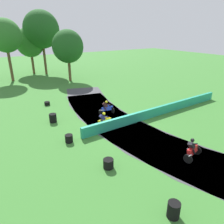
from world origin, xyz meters
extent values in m
plane|color=#38752D|center=(0.00, 0.00, 0.00)|extent=(120.00, 120.00, 0.00)
cube|color=#3D3D42|center=(1.50, 10.23, 0.00)|extent=(6.74, 8.54, 0.01)
cube|color=#3D3D42|center=(0.60, 6.88, 0.00)|extent=(6.03, 8.24, 0.01)
cube|color=#3D3D42|center=(0.10, 3.46, 0.00)|extent=(5.23, 7.82, 0.01)
cube|color=#3D3D42|center=(0.02, 0.00, 0.00)|extent=(4.87, 7.61, 0.01)
cube|color=#3D3D42|center=(0.34, -3.44, 0.00)|extent=(5.70, 8.08, 0.01)
cube|color=#3D3D42|center=(1.07, -6.83, 0.00)|extent=(6.45, 8.42, 0.01)
cube|color=#239375|center=(4.94, 0.17, 0.45)|extent=(17.58, 0.90, 0.90)
cylinder|color=black|center=(1.14, 3.04, 0.28)|extent=(0.18, 0.77, 0.77)
cylinder|color=black|center=(-0.25, 3.21, 0.28)|extent=(0.18, 0.77, 0.77)
cube|color=#1E38B2|center=(0.45, 3.22, 0.57)|extent=(1.04, 0.51, 0.47)
ellipsoid|color=#1E38B2|center=(0.64, 3.29, 0.81)|extent=(0.48, 0.39, 0.32)
cone|color=#1E38B2|center=(1.13, 3.18, 0.68)|extent=(0.42, 0.41, 0.49)
cylinder|color=#B2B2B7|center=(-0.16, 3.15, 0.53)|extent=(0.42, 0.18, 0.18)
cube|color=#331919|center=(0.39, 3.36, 0.93)|extent=(0.51, 0.48, 0.63)
sphere|color=yellow|center=(0.62, 3.43, 1.19)|extent=(0.26, 0.26, 0.26)
cylinder|color=#331919|center=(0.69, 3.50, 0.89)|extent=(0.43, 0.20, 0.25)
cylinder|color=#331919|center=(0.65, 3.17, 1.01)|extent=(0.43, 0.20, 0.25)
cylinder|color=#331919|center=(0.29, 3.42, 0.52)|extent=(0.27, 0.25, 0.42)
cylinder|color=#331919|center=(0.25, 3.08, 0.64)|extent=(0.27, 0.25, 0.42)
cylinder|color=black|center=(-0.66, 0.59, 0.29)|extent=(0.13, 0.74, 0.74)
cylinder|color=black|center=(-2.05, 0.51, 0.29)|extent=(0.13, 0.74, 0.74)
cube|color=yellow|center=(-1.36, 0.63, 0.58)|extent=(1.02, 0.43, 0.46)
ellipsoid|color=yellow|center=(-1.18, 0.71, 0.83)|extent=(0.46, 0.36, 0.31)
cone|color=yellow|center=(-0.68, 0.70, 0.69)|extent=(0.41, 0.42, 0.47)
cylinder|color=#B2B2B7|center=(-1.95, 0.46, 0.53)|extent=(0.41, 0.11, 0.18)
cube|color=#1E1E4C|center=(-1.44, 0.73, 0.95)|extent=(0.51, 0.43, 0.62)
sphere|color=yellow|center=(-1.23, 0.81, 1.22)|extent=(0.26, 0.26, 0.26)
cylinder|color=#1E1E4C|center=(-1.17, 0.92, 0.92)|extent=(0.43, 0.13, 0.24)
cylinder|color=#1E1E4C|center=(-1.16, 0.57, 1.02)|extent=(0.43, 0.13, 0.24)
cylinder|color=#1E1E4C|center=(-1.55, 0.80, 0.55)|extent=(0.28, 0.21, 0.42)
cylinder|color=#1E1E4C|center=(-1.53, 0.45, 0.65)|extent=(0.28, 0.21, 0.42)
cylinder|color=black|center=(1.93, -6.38, 0.29)|extent=(0.26, 0.72, 0.72)
cylinder|color=black|center=(0.58, -6.72, 0.29)|extent=(0.26, 0.72, 0.72)
cube|color=red|center=(1.24, -6.49, 0.59)|extent=(1.06, 0.59, 0.45)
ellipsoid|color=red|center=(1.40, -6.39, 0.84)|extent=(0.51, 0.42, 0.29)
cone|color=red|center=(1.89, -6.30, 0.70)|extent=(0.47, 0.43, 0.46)
cylinder|color=#B2B2B7|center=(0.69, -6.76, 0.53)|extent=(0.42, 0.19, 0.17)
cube|color=black|center=(1.14, -6.43, 0.96)|extent=(0.57, 0.38, 0.62)
sphere|color=black|center=(1.34, -6.31, 1.23)|extent=(0.26, 0.26, 0.26)
cylinder|color=black|center=(1.37, -6.18, 0.95)|extent=(0.44, 0.18, 0.24)
cylinder|color=black|center=(1.45, -6.52, 1.02)|extent=(0.44, 0.18, 0.24)
cylinder|color=black|center=(1.02, -6.36, 0.57)|extent=(0.30, 0.17, 0.42)
cylinder|color=black|center=(1.11, -6.70, 0.64)|extent=(0.30, 0.17, 0.42)
cylinder|color=black|center=(-3.86, 9.08, 0.10)|extent=(0.60, 0.60, 0.20)
cylinder|color=black|center=(-3.86, 9.08, 0.30)|extent=(0.60, 0.60, 0.20)
cylinder|color=black|center=(-4.73, 4.16, 0.10)|extent=(0.66, 0.66, 0.20)
cylinder|color=black|center=(-4.73, 4.16, 0.30)|extent=(0.66, 0.66, 0.20)
cylinder|color=black|center=(-4.73, 4.16, 0.50)|extent=(0.66, 0.66, 0.20)
cylinder|color=black|center=(-4.73, 4.16, 0.70)|extent=(0.66, 0.66, 0.20)
cylinder|color=black|center=(-4.86, -0.12, 0.10)|extent=(0.59, 0.59, 0.20)
cylinder|color=black|center=(-4.86, -0.12, 0.30)|extent=(0.59, 0.59, 0.20)
cylinder|color=black|center=(-4.86, -0.12, 0.50)|extent=(0.59, 0.59, 0.20)
cylinder|color=black|center=(-3.98, -4.42, 0.10)|extent=(0.65, 0.65, 0.20)
cylinder|color=black|center=(-3.98, -4.42, 0.30)|extent=(0.65, 0.65, 0.20)
cylinder|color=black|center=(-3.98, -4.42, 0.50)|extent=(0.65, 0.65, 0.20)
cylinder|color=black|center=(-3.38, -9.09, 0.10)|extent=(0.59, 0.59, 0.20)
cylinder|color=black|center=(-3.38, -9.09, 0.30)|extent=(0.59, 0.59, 0.20)
cylinder|color=black|center=(-3.38, -9.09, 0.50)|extent=(0.59, 0.59, 0.20)
cylinder|color=black|center=(-3.38, -9.09, 0.70)|extent=(0.59, 0.59, 0.20)
cylinder|color=brown|center=(-0.72, 28.67, 1.81)|extent=(0.44, 0.44, 3.61)
ellipsoid|color=#2D6B28|center=(-0.72, 28.67, 5.77)|extent=(5.07, 5.07, 5.33)
cylinder|color=brown|center=(2.93, 19.07, 1.71)|extent=(0.44, 0.44, 3.41)
ellipsoid|color=#1E511E|center=(2.93, 19.07, 5.50)|extent=(4.90, 4.90, 5.14)
cylinder|color=brown|center=(1.19, 26.92, 2.66)|extent=(0.44, 0.44, 5.32)
ellipsoid|color=#1E511E|center=(1.19, 26.92, 7.99)|extent=(6.30, 6.30, 6.61)
cylinder|color=brown|center=(-5.20, 24.10, 2.52)|extent=(0.44, 0.44, 5.04)
ellipsoid|color=#2D6B28|center=(-5.20, 24.10, 7.12)|extent=(4.88, 4.88, 5.13)
camera|label=1|loc=(-9.51, -13.55, 7.99)|focal=33.23mm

